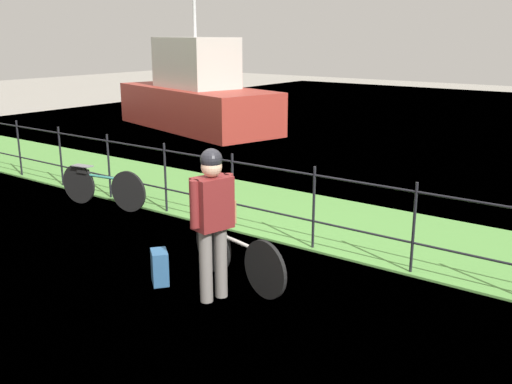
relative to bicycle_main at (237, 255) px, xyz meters
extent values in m
plane|color=gray|center=(-0.55, -0.38, -0.35)|extent=(60.00, 60.00, 0.00)
cube|color=#569342|center=(-0.55, 2.58, -0.34)|extent=(27.00, 2.40, 0.03)
plane|color=slate|center=(-0.55, 11.02, -0.35)|extent=(30.00, 30.00, 0.00)
cylinder|color=black|center=(-6.78, 1.46, 0.22)|extent=(0.04, 0.04, 1.15)
cylinder|color=black|center=(-5.40, 1.46, 0.22)|extent=(0.04, 0.04, 1.15)
cylinder|color=black|center=(-4.01, 1.46, 0.22)|extent=(0.04, 0.04, 1.15)
cylinder|color=black|center=(-2.63, 1.46, 0.22)|extent=(0.04, 0.04, 1.15)
cylinder|color=black|center=(-1.24, 1.46, 0.22)|extent=(0.04, 0.04, 1.15)
cylinder|color=black|center=(0.14, 1.46, 0.22)|extent=(0.04, 0.04, 1.15)
cylinder|color=black|center=(1.53, 1.46, 0.22)|extent=(0.04, 0.04, 1.15)
cylinder|color=black|center=(-0.55, 1.46, 0.05)|extent=(18.00, 0.03, 0.03)
cylinder|color=black|center=(-0.55, 1.46, 0.68)|extent=(18.00, 0.03, 0.03)
cylinder|color=black|center=(0.49, -0.12, -0.02)|extent=(0.65, 0.20, 0.66)
cylinder|color=black|center=(-0.46, 0.11, -0.02)|extent=(0.65, 0.20, 0.66)
cylinder|color=#BCB7B2|center=(0.02, 0.00, 0.16)|extent=(0.75, 0.22, 0.04)
cube|color=black|center=(-0.34, 0.08, 0.21)|extent=(0.22, 0.13, 0.06)
cube|color=slate|center=(-0.34, 0.08, 0.30)|extent=(0.39, 0.24, 0.02)
cube|color=olive|center=(-0.34, 0.08, 0.45)|extent=(0.41, 0.34, 0.28)
ellipsoid|color=silver|center=(-0.34, 0.08, 0.66)|extent=(0.31, 0.20, 0.13)
sphere|color=silver|center=(-0.22, 0.05, 0.72)|extent=(0.11, 0.11, 0.11)
cylinder|color=slate|center=(0.08, -0.38, 0.06)|extent=(0.14, 0.14, 0.82)
cylinder|color=slate|center=(0.03, -0.57, 0.06)|extent=(0.14, 0.14, 0.82)
cube|color=maroon|center=(0.06, -0.48, 0.75)|extent=(0.35, 0.45, 0.56)
cylinder|color=maroon|center=(0.11, -0.26, 0.78)|extent=(0.10, 0.10, 0.50)
cylinder|color=maroon|center=(0.00, -0.69, 0.78)|extent=(0.10, 0.10, 0.50)
sphere|color=tan|center=(0.06, -0.48, 1.14)|extent=(0.22, 0.22, 0.22)
sphere|color=black|center=(0.06, -0.48, 1.22)|extent=(0.23, 0.23, 0.23)
cube|color=#28517A|center=(-0.71, -0.54, -0.15)|extent=(0.33, 0.31, 0.40)
cylinder|color=black|center=(-3.18, 1.15, -0.01)|extent=(0.67, 0.16, 0.68)
cylinder|color=black|center=(-4.23, 0.97, -0.01)|extent=(0.67, 0.16, 0.68)
cylinder|color=#337F70|center=(-3.70, 1.06, 0.17)|extent=(0.83, 0.18, 0.04)
cube|color=black|center=(-4.11, 0.99, 0.23)|extent=(0.21, 0.12, 0.06)
cube|color=slate|center=(-4.11, 0.99, 0.32)|extent=(0.38, 0.22, 0.02)
cube|color=#9E3328|center=(-8.12, 8.25, 0.27)|extent=(6.27, 3.70, 1.24)
cube|color=#B7B2A8|center=(-8.12, 8.25, 1.63)|extent=(2.91, 2.19, 1.47)
cylinder|color=#B2B2B2|center=(-8.12, 8.25, 3.17)|extent=(0.10, 0.10, 1.60)
camera|label=1|loc=(3.91, -4.87, 2.47)|focal=40.53mm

